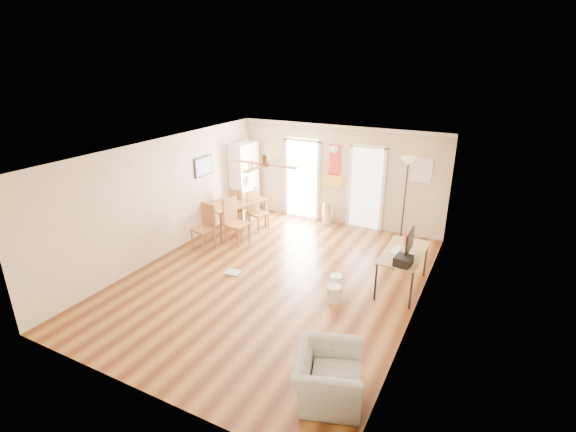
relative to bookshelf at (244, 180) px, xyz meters
The scene contains 30 objects.
floor 3.96m from the bookshelf, 48.66° to the right, with size 7.00×7.00×0.00m, color brown.
ceiling 4.14m from the bookshelf, 48.66° to the right, with size 5.50×7.00×0.00m, color silver, non-canonical shape.
wall_back 2.62m from the bookshelf, 13.94° to the left, with size 5.50×0.04×2.60m, color beige, non-canonical shape.
wall_front 6.86m from the bookshelf, 68.37° to the right, with size 5.50×0.04×2.60m, color beige, non-canonical shape.
wall_left 2.90m from the bookshelf, 94.43° to the right, with size 0.04×7.00×2.60m, color beige, non-canonical shape.
wall_right 6.02m from the bookshelf, 28.56° to the right, with size 0.04×7.00×2.60m, color beige, non-canonical shape.
crown_molding 4.13m from the bookshelf, 48.66° to the right, with size 5.50×7.00×0.08m, color white, non-canonical shape.
kitchen_doorway 1.60m from the bookshelf, 22.51° to the left, with size 0.90×0.10×2.10m, color white, non-canonical shape.
bathroom_doorway 3.33m from the bookshelf, 10.58° to the left, with size 0.80×0.10×2.10m, color white, non-canonical shape.
wall_decal 2.54m from the bookshelf, 14.19° to the left, with size 0.46×0.03×1.10m, color red.
ac_grille 4.67m from the bookshelf, ahead, with size 0.50×0.04×0.60m, color white.
framed_poster 1.64m from the bookshelf, 97.64° to the right, with size 0.04×0.66×0.48m, color black.
ceiling_fan 4.30m from the bookshelf, 51.46° to the right, with size 1.24×1.24×0.20m, color #593819, non-canonical shape.
bookshelf is the anchor object (origin of this frame).
dining_table 1.31m from the bookshelf, 70.71° to the right, with size 0.92×1.53×0.76m, color #A66F35, non-canonical shape.
dining_chair_right_a 1.34m from the bookshelf, 41.62° to the right, with size 0.42×0.42×1.01m, color olive, non-canonical shape.
dining_chair_right_b 2.06m from the bookshelf, 62.55° to the right, with size 0.45×0.45×1.10m, color #A86136, non-canonical shape.
dining_chair_near 2.41m from the bookshelf, 81.67° to the right, with size 0.43×0.43×1.03m, color #985731, non-canonical shape.
dining_chair_far 0.90m from the bookshelf, 66.86° to the right, with size 0.42×0.42×1.01m, color #A26934, non-canonical shape.
trash_can 2.50m from the bookshelf, ahead, with size 0.28×0.28×0.61m, color silver.
torchiere_lamp 4.33m from the bookshelf, ahead, with size 0.39×0.39×2.05m, color black, non-canonical shape.
computer_desk 5.32m from the bookshelf, 22.85° to the right, with size 0.71×1.43×0.77m, color tan, non-canonical shape.
imac 5.50m from the bookshelf, 24.67° to the right, with size 0.08×0.57×0.53m, color black, non-canonical shape.
keyboard 5.16m from the bookshelf, 23.54° to the right, with size 0.13×0.41×0.02m, color silver.
printer 5.62m from the bookshelf, 27.64° to the right, with size 0.28×0.32×0.17m, color black.
orange_bottle 5.14m from the bookshelf, 19.91° to the right, with size 0.08×0.08×0.24m, color #E44D14.
wastebasket_a 4.71m from the bookshelf, 35.35° to the right, with size 0.25×0.25×0.28m, color white.
wastebasket_b 5.07m from the bookshelf, 38.57° to the right, with size 0.27×0.27×0.31m, color silver.
floor_cloth 3.64m from the bookshelf, 61.59° to the right, with size 0.31×0.25×0.04m, color #A5A49F.
armchair 7.10m from the bookshelf, 48.58° to the right, with size 0.99×0.86×0.64m, color #A9A8A3.
Camera 1 is at (3.70, -6.57, 4.21)m, focal length 26.38 mm.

